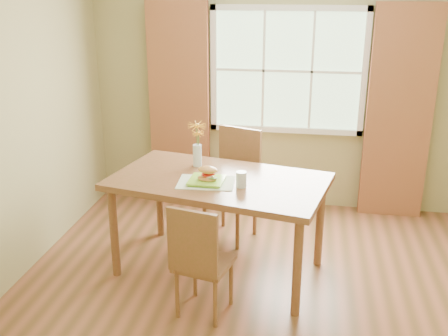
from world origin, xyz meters
TOP-DOWN VIEW (x-y plane):
  - room at (0.00, 0.00)m, footprint 4.24×3.84m
  - window at (0.00, 1.87)m, footprint 1.62×0.06m
  - curtain_left at (-1.15, 1.78)m, footprint 0.65×0.08m
  - curtain_right at (1.15, 1.78)m, footprint 0.65×0.08m
  - dining_table at (-0.46, 0.33)m, footprint 1.91×1.32m
  - chair_near at (-0.48, -0.37)m, footprint 0.46×0.46m
  - chair_far at (-0.43, 1.04)m, footprint 0.57×0.57m
  - placemat at (-0.54, 0.22)m, footprint 0.47×0.36m
  - plate at (-0.54, 0.22)m, footprint 0.28×0.28m
  - croissant_sandwich at (-0.53, 0.21)m, footprint 0.18×0.14m
  - water_glass at (-0.25, 0.18)m, footprint 0.08×0.08m
  - flower_vase at (-0.70, 0.61)m, footprint 0.16×0.16m

SIDE VIEW (x-z plane):
  - chair_near at x=-0.48m, z-range 0.04..0.96m
  - chair_far at x=-0.43m, z-range 0.05..1.12m
  - dining_table at x=-0.46m, z-range 0.34..1.19m
  - placemat at x=-0.54m, z-range 0.85..0.86m
  - plate at x=-0.54m, z-range 0.86..0.87m
  - water_glass at x=-0.25m, z-range 0.85..0.97m
  - croissant_sandwich at x=-0.53m, z-range 0.87..0.99m
  - flower_vase at x=-0.70m, z-range 0.89..1.28m
  - curtain_left at x=-1.15m, z-range 0.00..2.20m
  - curtain_right at x=1.15m, z-range 0.00..2.20m
  - room at x=0.00m, z-range -0.02..2.72m
  - window at x=0.00m, z-range 0.84..2.16m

